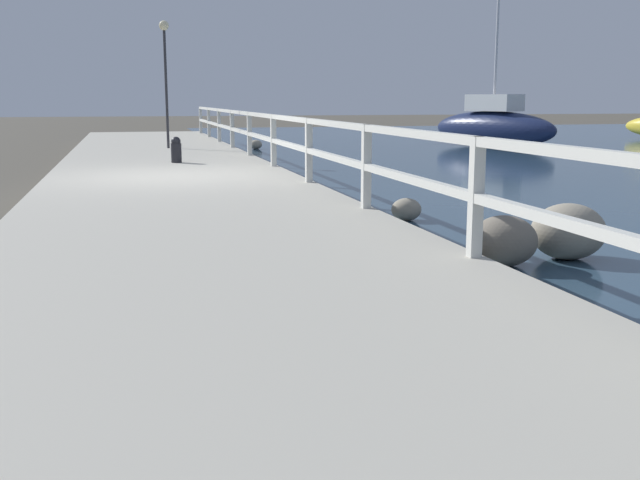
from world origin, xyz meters
TOP-DOWN VIEW (x-y plane):
  - ground_plane at (0.00, 0.00)m, footprint 120.00×120.00m
  - dock_walkway at (0.00, 0.00)m, footprint 4.25×36.00m
  - railing at (2.03, 0.00)m, footprint 0.10×32.50m
  - boulder_upstream at (3.37, 11.55)m, footprint 0.40×0.36m
  - boulder_far_strip at (2.82, -6.40)m, footprint 0.68×0.61m
  - boulder_near_dock at (3.63, -6.26)m, footprint 0.78×0.70m
  - boulder_downstream at (2.90, -3.52)m, footprint 0.41×0.37m
  - mooring_bollard at (0.23, 2.79)m, footprint 0.22×0.22m
  - dock_lamp at (0.33, 7.54)m, footprint 0.25×0.25m
  - sailboat_navy at (11.47, 10.66)m, footprint 3.16×5.26m

SIDE VIEW (x-z plane):
  - ground_plane at x=0.00m, z-range 0.00..0.00m
  - boulder_upstream at x=3.37m, z-range 0.00..0.30m
  - boulder_downstream at x=2.90m, z-range 0.00..0.31m
  - dock_walkway at x=0.00m, z-range 0.00..0.34m
  - boulder_far_strip at x=2.82m, z-range 0.00..0.51m
  - boulder_near_dock at x=3.63m, z-range 0.00..0.58m
  - mooring_bollard at x=0.23m, z-range 0.33..0.87m
  - sailboat_navy at x=11.47m, z-range -2.24..3.68m
  - railing at x=2.03m, z-range 0.52..1.52m
  - dock_lamp at x=0.33m, z-range 1.08..4.38m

